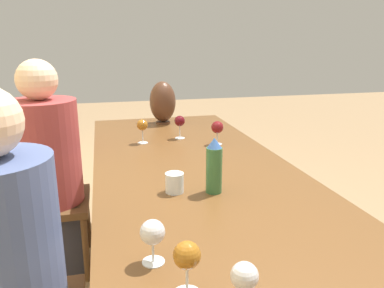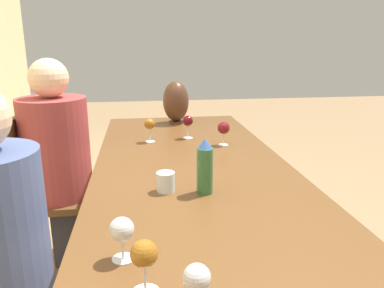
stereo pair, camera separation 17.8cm
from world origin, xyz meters
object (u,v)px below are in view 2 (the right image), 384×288
(wine_glass_1, at_px, (188,122))
(person_far, at_px, (60,160))
(vase, at_px, (176,102))
(wine_glass_5, at_px, (150,125))
(wine_glass_4, at_px, (144,256))
(water_bottle, at_px, (204,167))
(wine_glass_3, at_px, (197,280))
(wine_glass_2, at_px, (224,128))
(water_tumbler, at_px, (166,182))
(chair_far, at_px, (47,188))
(wine_glass_0, at_px, (122,231))

(wine_glass_1, bearing_deg, person_far, 91.74)
(vase, bearing_deg, wine_glass_5, 157.89)
(vase, relative_size, wine_glass_4, 2.15)
(wine_glass_1, bearing_deg, wine_glass_4, 168.76)
(water_bottle, distance_m, wine_glass_3, 0.68)
(vase, distance_m, wine_glass_2, 0.67)
(wine_glass_2, relative_size, wine_glass_3, 1.16)
(water_tumbler, bearing_deg, wine_glass_2, -30.64)
(wine_glass_1, distance_m, wine_glass_5, 0.24)
(wine_glass_2, height_order, person_far, person_far)
(vase, height_order, wine_glass_2, vase)
(wine_glass_1, relative_size, wine_glass_3, 1.20)
(wine_glass_3, height_order, chair_far, chair_far)
(water_bottle, distance_m, wine_glass_2, 0.71)
(wine_glass_2, bearing_deg, chair_far, 81.19)
(wine_glass_4, distance_m, chair_far, 1.58)
(vase, xyz_separation_m, wine_glass_0, (-1.74, 0.32, -0.07))
(wine_glass_0, distance_m, wine_glass_5, 1.24)
(wine_glass_2, bearing_deg, wine_glass_1, 44.64)
(chair_far, bearing_deg, wine_glass_1, -88.44)
(wine_glass_5, distance_m, person_far, 0.58)
(vase, xyz_separation_m, wine_glass_1, (-0.45, -0.03, -0.05))
(wine_glass_2, bearing_deg, water_bottle, 161.18)
(wine_glass_1, distance_m, wine_glass_4, 1.47)
(wine_glass_3, distance_m, chair_far, 1.69)
(chair_far, bearing_deg, wine_glass_4, -158.00)
(water_bottle, height_order, wine_glass_2, water_bottle)
(wine_glass_3, bearing_deg, wine_glass_5, 2.33)
(wine_glass_3, height_order, wine_glass_5, wine_glass_5)
(wine_glass_2, xyz_separation_m, wine_glass_3, (-1.34, 0.36, -0.02))
(wine_glass_1, relative_size, wine_glass_2, 1.03)
(wine_glass_1, xyz_separation_m, wine_glass_4, (-1.45, 0.29, -0.00))
(wine_glass_3, height_order, person_far, person_far)
(vase, xyz_separation_m, wine_glass_2, (-0.63, -0.21, -0.06))
(water_tumbler, relative_size, wine_glass_0, 0.63)
(wine_glass_2, height_order, chair_far, chair_far)
(vase, xyz_separation_m, wine_glass_3, (-1.97, 0.15, -0.08))
(wine_glass_5, height_order, person_far, person_far)
(wine_glass_0, xyz_separation_m, chair_far, (1.27, 0.52, -0.36))
(wine_glass_2, height_order, wine_glass_4, wine_glass_4)
(vase, bearing_deg, wine_glass_2, -161.46)
(water_bottle, bearing_deg, water_tumbler, 76.61)
(wine_glass_4, distance_m, wine_glass_5, 1.39)
(vase, distance_m, wine_glass_4, 1.91)
(water_bottle, height_order, water_tumbler, water_bottle)
(water_bottle, distance_m, person_far, 1.13)
(wine_glass_2, distance_m, chair_far, 1.12)
(vase, height_order, wine_glass_0, vase)
(vase, bearing_deg, chair_far, 119.57)
(person_far, bearing_deg, vase, -57.56)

